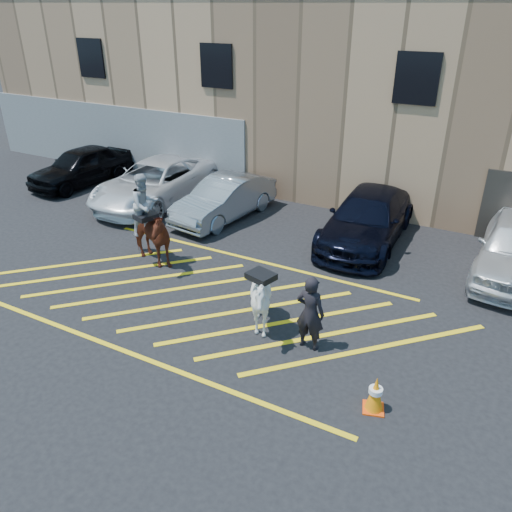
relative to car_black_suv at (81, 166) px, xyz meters
The scene contains 11 objects.
ground 10.51m from the car_black_suv, 27.81° to the right, with size 90.00×90.00×0.00m, color black.
car_black_suv is the anchor object (origin of this frame).
car_white_pickup 3.96m from the car_black_suv, ahead, with size 2.53×5.49×1.53m, color white.
car_silver_sedan 6.97m from the car_black_suv, ahead, with size 1.47×4.21×1.39m, color gray.
car_blue_suv 11.77m from the car_black_suv, ahead, with size 2.11×5.18×1.50m, color black.
handler 13.54m from the car_black_suv, 24.87° to the right, with size 0.62×0.41×1.71m, color black.
warehouse 12.03m from the car_black_suv, 37.48° to the left, with size 32.42×10.20×7.30m.
hatching_zone 10.65m from the car_black_suv, 29.24° to the right, with size 12.60×5.12×0.01m.
mounted_bay 8.01m from the car_black_suv, 31.66° to the right, with size 2.15×1.45×2.61m.
saddled_white 12.45m from the car_black_suv, 26.93° to the right, with size 1.60×1.71×1.57m.
traffic_cone 15.65m from the car_black_suv, 26.03° to the right, with size 0.47×0.47×0.73m.
Camera 1 is at (6.11, -9.00, 6.61)m, focal length 35.00 mm.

